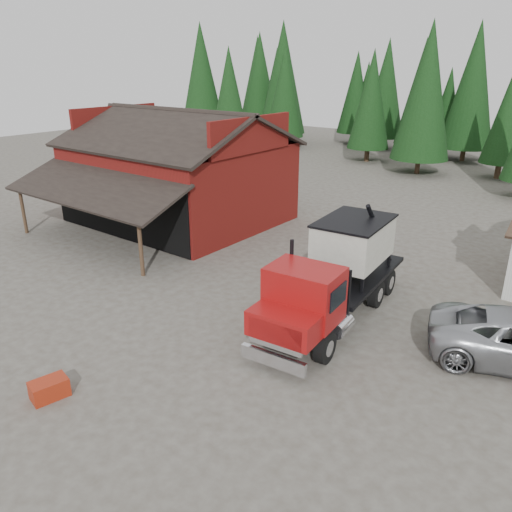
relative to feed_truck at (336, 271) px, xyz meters
The scene contains 7 objects.
ground 5.99m from the feed_truck, 134.32° to the right, with size 120.00×120.00×0.00m, color #494339.
red_barn 16.06m from the feed_truck, 158.54° to the left, with size 12.80×13.63×7.18m.
conifer_backdrop 38.23m from the feed_truck, 95.92° to the left, with size 76.00×16.00×16.00m, color black, non-canonical shape.
near_pine_a 35.58m from the feed_truck, 137.26° to the left, with size 4.40×4.40×11.40m.
near_pine_d 31.46m from the feed_truck, 104.83° to the left, with size 5.28×5.28×13.40m.
feed_truck is the anchor object (origin of this frame).
equip_box 11.08m from the feed_truck, 113.62° to the right, with size 0.70×1.10×0.60m, color maroon.
Camera 1 is at (12.55, -12.32, 9.75)m, focal length 35.00 mm.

